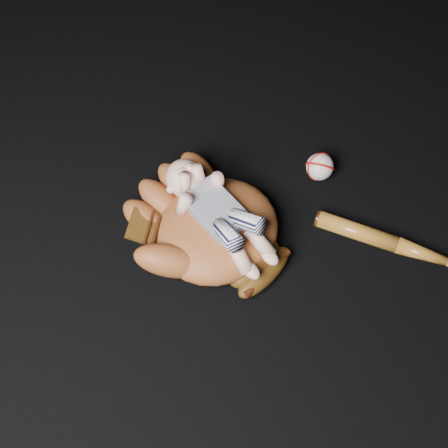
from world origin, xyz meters
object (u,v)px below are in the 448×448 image
object	(u,v)px
baseball_glove	(217,226)
newborn_baby	(223,215)
baseball	(320,167)
baseball_bat	(407,248)

from	to	relation	value
baseball_glove	newborn_baby	distance (m)	0.05
baseball_glove	baseball	xyz separation A→B (m)	(0.33, 0.06, -0.03)
baseball_glove	baseball	size ratio (longest dim) A/B	6.03
newborn_baby	baseball_glove	bearing A→B (deg)	129.44
newborn_baby	baseball_bat	distance (m)	0.46
baseball_bat	baseball	xyz separation A→B (m)	(-0.06, 0.30, 0.02)
baseball_glove	newborn_baby	world-z (taller)	newborn_baby
newborn_baby	baseball_bat	world-z (taller)	newborn_baby
baseball_bat	baseball	world-z (taller)	baseball
baseball_glove	baseball_bat	xyz separation A→B (m)	(0.40, -0.24, -0.05)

